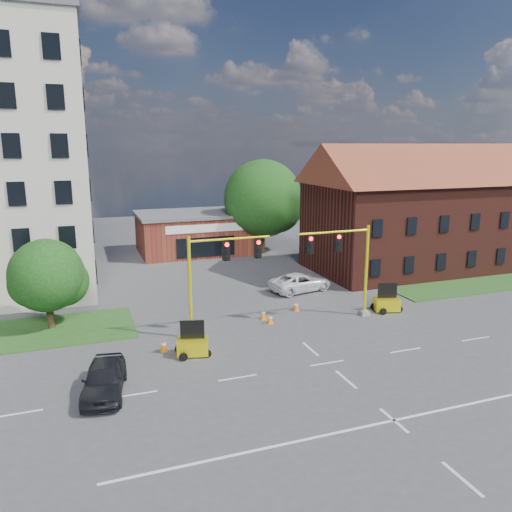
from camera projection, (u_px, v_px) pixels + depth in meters
name	position (u px, v px, depth m)	size (l,w,h in m)	color
ground	(327.00, 363.00, 26.56)	(120.00, 120.00, 0.00)	#48484A
grass_verge_ne	(472.00, 286.00, 40.78)	(14.00, 4.00, 0.08)	#234C1C
lane_markings	(357.00, 388.00, 23.80)	(60.00, 36.00, 0.01)	silver
brick_shop	(196.00, 232.00, 53.59)	(12.40, 8.40, 4.30)	maroon
townhouse_row	(422.00, 205.00, 45.91)	(21.00, 11.00, 11.50)	#4A1E16
tree_large	(266.00, 201.00, 52.47)	(8.57, 8.16, 9.91)	#312311
tree_nw_front	(51.00, 277.00, 30.96)	(4.77, 4.54, 5.76)	#312311
signal_mast_west	(217.00, 272.00, 29.75)	(5.30, 0.60, 6.20)	gray
signal_mast_east	(345.00, 261.00, 32.64)	(5.30, 0.60, 6.20)	gray
trailer_west	(193.00, 345.00, 27.45)	(1.92, 1.51, 1.93)	#FFF015
trailer_east	(387.00, 303.00, 34.72)	(1.95, 1.59, 1.92)	#FFF015
cone_a	(164.00, 345.00, 28.03)	(0.40, 0.40, 0.70)	orange
cone_b	(263.00, 314.00, 33.17)	(0.40, 0.40, 0.70)	orange
cone_c	(270.00, 319.00, 32.33)	(0.40, 0.40, 0.70)	orange
cone_d	(296.00, 306.00, 34.85)	(0.40, 0.40, 0.70)	orange
pickup_white	(301.00, 282.00, 39.49)	(2.36, 5.13, 1.43)	white
sedan_dark	(104.00, 378.00, 23.14)	(1.82, 4.52, 1.54)	black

